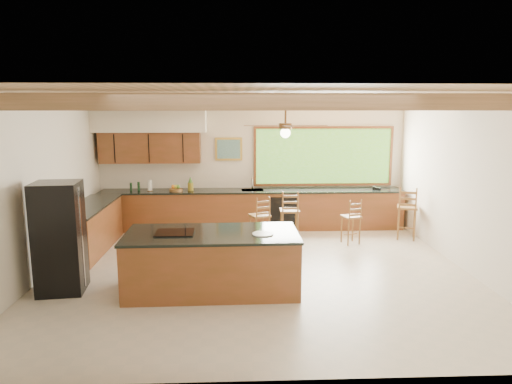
{
  "coord_description": "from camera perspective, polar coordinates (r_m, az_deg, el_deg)",
  "views": [
    {
      "loc": [
        -0.35,
        -7.53,
        2.76
      ],
      "look_at": [
        -0.0,
        0.8,
        1.25
      ],
      "focal_mm": 32.0,
      "sensor_mm": 36.0,
      "label": 1
    }
  ],
  "objects": [
    {
      "name": "ground",
      "position": [
        8.03,
        0.27,
        -9.87
      ],
      "size": [
        7.2,
        7.2,
        0.0
      ],
      "primitive_type": "plane",
      "color": "beige",
      "rests_on": "ground"
    },
    {
      "name": "room_shell",
      "position": [
        8.2,
        -1.11,
        6.41
      ],
      "size": [
        7.27,
        6.54,
        3.02
      ],
      "color": "beige",
      "rests_on": "ground"
    },
    {
      "name": "counter_run",
      "position": [
        10.32,
        -4.92,
        -2.65
      ],
      "size": [
        7.12,
        3.1,
        1.24
      ],
      "color": "brown",
      "rests_on": "ground"
    },
    {
      "name": "island",
      "position": [
        7.14,
        -5.48,
        -8.61
      ],
      "size": [
        2.65,
        1.28,
        0.94
      ],
      "rotation": [
        0.0,
        0.0,
        0.02
      ],
      "color": "brown",
      "rests_on": "ground"
    },
    {
      "name": "refrigerator",
      "position": [
        7.55,
        -23.34,
        -5.26
      ],
      "size": [
        0.73,
        0.71,
        1.7
      ],
      "rotation": [
        0.0,
        0.0,
        0.1
      ],
      "color": "black",
      "rests_on": "ground"
    },
    {
      "name": "bar_stool_a",
      "position": [
        9.34,
        0.45,
        -3.09
      ],
      "size": [
        0.48,
        0.49,
        1.02
      ],
      "rotation": [
        0.0,
        0.0,
        0.41
      ],
      "color": "brown",
      "rests_on": "ground"
    },
    {
      "name": "bar_stool_b",
      "position": [
        9.57,
        4.25,
        -2.47
      ],
      "size": [
        0.41,
        0.41,
        1.11
      ],
      "rotation": [
        0.0,
        0.0,
        -0.02
      ],
      "color": "brown",
      "rests_on": "ground"
    },
    {
      "name": "bar_stool_c",
      "position": [
        9.63,
        11.87,
        -3.17
      ],
      "size": [
        0.43,
        0.43,
        0.95
      ],
      "rotation": [
        0.0,
        0.0,
        0.31
      ],
      "color": "brown",
      "rests_on": "ground"
    },
    {
      "name": "bar_stool_d",
      "position": [
        10.27,
        18.51,
        -1.96
      ],
      "size": [
        0.53,
        0.53,
        1.16
      ],
      "rotation": [
        0.0,
        0.0,
        -0.35
      ],
      "color": "brown",
      "rests_on": "ground"
    }
  ]
}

